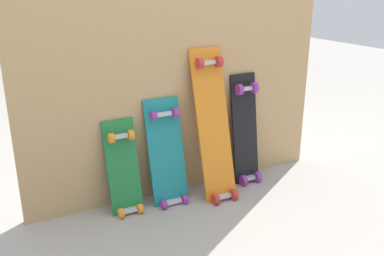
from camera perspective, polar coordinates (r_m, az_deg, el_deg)
ground_plane at (r=2.66m, az=-0.71°, el=-8.46°), size 12.00×12.00×0.00m
plywood_wall_panel at (r=2.47m, az=-1.51°, el=7.49°), size 1.89×0.04×1.47m
skateboard_green at (r=2.39m, az=-9.13°, el=-6.01°), size 0.18×0.19×0.59m
skateboard_teal at (r=2.46m, az=-3.37°, el=-4.04°), size 0.22×0.21×0.68m
skateboard_orange at (r=2.49m, az=3.00°, el=-0.34°), size 0.20×0.31×0.94m
skateboard_black at (r=2.71m, az=7.22°, el=-0.78°), size 0.18×0.18×0.76m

